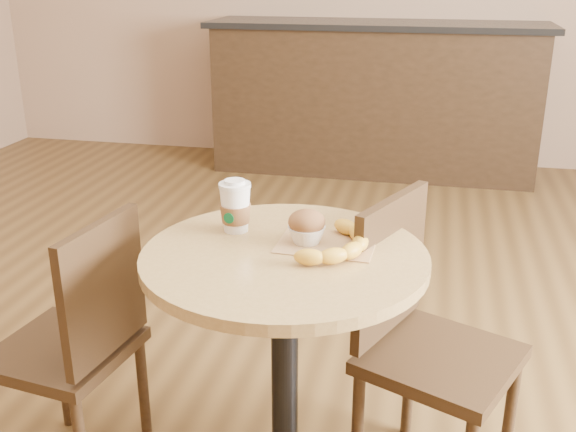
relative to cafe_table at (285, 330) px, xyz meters
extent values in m
cylinder|color=black|center=(0.00, 0.00, -0.16)|extent=(0.07, 0.07, 0.72)
cylinder|color=#A3824B|center=(0.00, 0.00, 0.20)|extent=(0.70, 0.70, 0.03)
cube|color=#342312|center=(-0.63, -0.01, -0.14)|extent=(0.40, 0.40, 0.04)
cylinder|color=#342312|center=(-0.76, 0.16, -0.34)|extent=(0.03, 0.03, 0.39)
cylinder|color=#342312|center=(-0.46, 0.11, -0.34)|extent=(0.03, 0.03, 0.39)
cube|color=#342312|center=(-0.48, -0.03, 0.08)|extent=(0.07, 0.33, 0.37)
cube|color=#342312|center=(0.40, 0.14, -0.12)|extent=(0.49, 0.49, 0.04)
cylinder|color=#342312|center=(0.61, 0.22, -0.33)|extent=(0.03, 0.03, 0.42)
cylinder|color=#342312|center=(0.19, 0.06, -0.33)|extent=(0.03, 0.03, 0.42)
cylinder|color=#342312|center=(0.32, 0.34, -0.33)|extent=(0.03, 0.03, 0.42)
cube|color=#342312|center=(0.25, 0.20, 0.11)|extent=(0.17, 0.33, 0.39)
cube|color=black|center=(-0.09, 3.27, -0.03)|extent=(2.20, 0.60, 1.00)
cube|color=black|center=(-0.09, 3.27, 0.49)|extent=(2.30, 0.65, 0.04)
cube|color=#A27B4E|center=(0.09, 0.07, 0.22)|extent=(0.25, 0.19, 0.00)
cylinder|color=white|center=(-0.16, 0.11, 0.34)|extent=(0.08, 0.08, 0.01)
cylinder|color=white|center=(-0.16, 0.11, 0.35)|extent=(0.05, 0.05, 0.01)
cylinder|color=#08552A|center=(-0.16, 0.07, 0.26)|extent=(0.03, 0.01, 0.03)
ellipsoid|color=brown|center=(0.04, 0.07, 0.27)|extent=(0.09, 0.09, 0.06)
ellipsoid|color=beige|center=(0.04, 0.07, 0.29)|extent=(0.03, 0.03, 0.02)
camera|label=1|loc=(0.33, -1.47, 0.88)|focal=42.00mm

